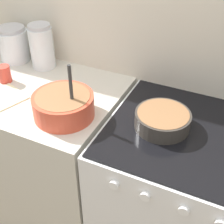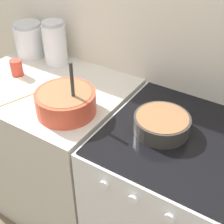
{
  "view_description": "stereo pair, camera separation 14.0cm",
  "coord_description": "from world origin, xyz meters",
  "px_view_note": "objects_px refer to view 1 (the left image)",
  "views": [
    {
      "loc": [
        0.53,
        -0.75,
        1.82
      ],
      "look_at": [
        0.04,
        0.27,
        0.99
      ],
      "focal_mm": 50.0,
      "sensor_mm": 36.0,
      "label": 1
    },
    {
      "loc": [
        0.65,
        -0.68,
        1.82
      ],
      "look_at": [
        0.04,
        0.27,
        0.99
      ],
      "focal_mm": 50.0,
      "sensor_mm": 36.0,
      "label": 2
    }
  ],
  "objects_px": {
    "tin_can": "(5,74)",
    "storage_jar_middle": "(42,49)",
    "storage_jar_left": "(14,46)",
    "stove": "(177,200)",
    "mixing_bowl": "(63,104)",
    "baking_pan": "(163,120)"
  },
  "relations": [
    {
      "from": "mixing_bowl",
      "to": "storage_jar_left",
      "type": "relative_size",
      "value": 1.38
    },
    {
      "from": "baking_pan",
      "to": "tin_can",
      "type": "distance_m",
      "value": 0.9
    },
    {
      "from": "stove",
      "to": "storage_jar_middle",
      "type": "relative_size",
      "value": 3.64
    },
    {
      "from": "storage_jar_left",
      "to": "mixing_bowl",
      "type": "bearing_deg",
      "value": -31.94
    },
    {
      "from": "tin_can",
      "to": "storage_jar_middle",
      "type": "bearing_deg",
      "value": 69.01
    },
    {
      "from": "mixing_bowl",
      "to": "baking_pan",
      "type": "bearing_deg",
      "value": 14.55
    },
    {
      "from": "stove",
      "to": "tin_can",
      "type": "relative_size",
      "value": 10.07
    },
    {
      "from": "storage_jar_left",
      "to": "storage_jar_middle",
      "type": "bearing_deg",
      "value": 0.0
    },
    {
      "from": "storage_jar_middle",
      "to": "tin_can",
      "type": "bearing_deg",
      "value": -110.99
    },
    {
      "from": "mixing_bowl",
      "to": "baking_pan",
      "type": "xyz_separation_m",
      "value": [
        0.44,
        0.11,
        -0.02
      ]
    },
    {
      "from": "mixing_bowl",
      "to": "baking_pan",
      "type": "distance_m",
      "value": 0.46
    },
    {
      "from": "mixing_bowl",
      "to": "tin_can",
      "type": "bearing_deg",
      "value": 164.7
    },
    {
      "from": "stove",
      "to": "storage_jar_left",
      "type": "height_order",
      "value": "storage_jar_left"
    },
    {
      "from": "storage_jar_left",
      "to": "storage_jar_middle",
      "type": "height_order",
      "value": "storage_jar_middle"
    },
    {
      "from": "tin_can",
      "to": "baking_pan",
      "type": "bearing_deg",
      "value": -0.7
    },
    {
      "from": "tin_can",
      "to": "mixing_bowl",
      "type": "bearing_deg",
      "value": -15.3
    },
    {
      "from": "stove",
      "to": "tin_can",
      "type": "distance_m",
      "value": 1.15
    },
    {
      "from": "mixing_bowl",
      "to": "storage_jar_left",
      "type": "xyz_separation_m",
      "value": [
        -0.58,
        0.36,
        0.03
      ]
    },
    {
      "from": "mixing_bowl",
      "to": "storage_jar_middle",
      "type": "distance_m",
      "value": 0.52
    },
    {
      "from": "storage_jar_left",
      "to": "storage_jar_middle",
      "type": "distance_m",
      "value": 0.21
    },
    {
      "from": "storage_jar_middle",
      "to": "tin_can",
      "type": "xyz_separation_m",
      "value": [
        -0.09,
        -0.23,
        -0.06
      ]
    },
    {
      "from": "baking_pan",
      "to": "stove",
      "type": "bearing_deg",
      "value": 6.82
    }
  ]
}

